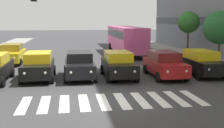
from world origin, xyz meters
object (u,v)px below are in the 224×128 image
at_px(car_3, 79,65).
at_px(car_row2_0, 12,54).
at_px(car_0, 201,62).
at_px(street_tree_1, 220,28).
at_px(street_tree_2, 189,22).
at_px(bus_behind_traffic, 126,37).
at_px(car_1, 164,64).
at_px(car_4, 39,65).
at_px(car_2, 118,64).

xyz_separation_m(car_3, car_row2_0, (5.50, -7.00, 0.00)).
distance_m(car_0, street_tree_1, 5.10).
height_order(street_tree_1, street_tree_2, street_tree_2).
distance_m(car_3, bus_behind_traffic, 13.43).
xyz_separation_m(car_1, car_4, (8.19, -0.72, 0.00)).
bearing_deg(street_tree_1, car_3, 14.86).
height_order(car_2, car_row2_0, same).
height_order(car_0, car_1, same).
bearing_deg(car_row2_0, car_2, 138.10).
bearing_deg(car_4, street_tree_2, -147.11).
distance_m(car_0, car_row2_0, 15.62).
distance_m(car_2, car_4, 5.16).
height_order(car_2, street_tree_1, street_tree_1).
bearing_deg(car_2, bus_behind_traffic, -103.77).
relative_size(car_0, car_3, 1.00).
xyz_separation_m(car_2, street_tree_1, (-8.89, -3.26, 2.27)).
distance_m(bus_behind_traffic, street_tree_2, 6.78).
xyz_separation_m(car_0, bus_behind_traffic, (2.73, -12.46, 0.97)).
relative_size(car_1, car_4, 1.00).
bearing_deg(car_3, car_4, -2.92).
distance_m(car_4, bus_behind_traffic, 14.59).
distance_m(car_0, car_4, 10.92).
xyz_separation_m(car_3, bus_behind_traffic, (-5.58, -12.17, 0.97)).
bearing_deg(car_row2_0, car_3, 128.18).
relative_size(car_2, car_row2_0, 1.00).
relative_size(car_2, street_tree_1, 1.02).
height_order(car_0, car_row2_0, same).
distance_m(car_0, street_tree_2, 10.37).
bearing_deg(car_2, car_1, 173.14).
xyz_separation_m(car_4, street_tree_1, (-14.05, -2.90, 2.27)).
distance_m(car_0, bus_behind_traffic, 12.80).
bearing_deg(car_4, street_tree_1, -168.33).
relative_size(car_1, car_3, 1.00).
bearing_deg(car_2, car_row2_0, -41.90).
distance_m(car_row2_0, bus_behind_traffic, 12.27).
relative_size(car_1, street_tree_2, 0.99).
xyz_separation_m(bus_behind_traffic, street_tree_1, (-5.86, 9.14, 1.30)).
xyz_separation_m(car_1, street_tree_2, (-5.88, -9.82, 2.62)).
height_order(car_row2_0, bus_behind_traffic, bus_behind_traffic).
relative_size(car_0, car_4, 1.00).
bearing_deg(street_tree_1, car_row2_0, -13.16).
relative_size(car_3, bus_behind_traffic, 0.42).
bearing_deg(bus_behind_traffic, car_row2_0, 25.03).
height_order(car_4, street_tree_1, street_tree_1).
xyz_separation_m(car_0, car_2, (5.76, -0.07, 0.00)).
relative_size(car_3, car_row2_0, 1.00).
height_order(car_0, street_tree_1, street_tree_1).
xyz_separation_m(car_0, car_row2_0, (13.81, -7.29, 0.00)).
height_order(car_0, car_3, same).
relative_size(car_2, street_tree_2, 0.99).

